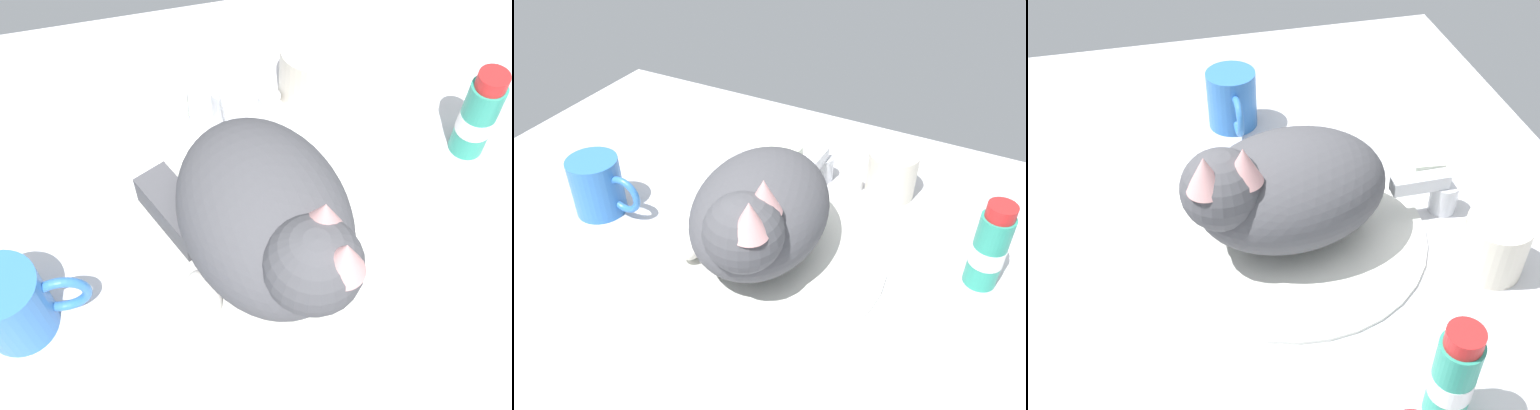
% 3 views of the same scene
% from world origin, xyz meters
% --- Properties ---
extents(ground_plane, '(1.10, 0.83, 0.03)m').
position_xyz_m(ground_plane, '(0.00, 0.00, -0.01)').
color(ground_plane, silver).
extents(sink_basin, '(0.34, 0.34, 0.01)m').
position_xyz_m(sink_basin, '(0.00, 0.00, 0.00)').
color(sink_basin, silver).
rests_on(sink_basin, ground_plane).
extents(faucet, '(0.14, 0.09, 0.06)m').
position_xyz_m(faucet, '(0.00, 0.19, 0.03)').
color(faucet, silver).
rests_on(faucet, ground_plane).
extents(cat, '(0.23, 0.27, 0.16)m').
position_xyz_m(cat, '(0.00, -0.01, 0.08)').
color(cat, '#4C4C51').
rests_on(cat, sink_basin).
extents(coffee_mug, '(0.12, 0.07, 0.09)m').
position_xyz_m(coffee_mug, '(-0.26, -0.03, 0.04)').
color(coffee_mug, '#3372C6').
rests_on(coffee_mug, ground_plane).
extents(rinse_cup, '(0.08, 0.08, 0.07)m').
position_xyz_m(rinse_cup, '(0.11, 0.22, 0.04)').
color(rinse_cup, silver).
rests_on(rinse_cup, ground_plane).
extents(soap_dish, '(0.09, 0.06, 0.01)m').
position_xyz_m(soap_dish, '(-0.08, 0.21, 0.01)').
color(soap_dish, white).
rests_on(soap_dish, ground_plane).
extents(soap_bar, '(0.07, 0.05, 0.02)m').
position_xyz_m(soap_bar, '(-0.08, 0.21, 0.02)').
color(soap_bar, silver).
rests_on(soap_bar, soap_dish).
extents(toothpaste_bottle, '(0.04, 0.04, 0.12)m').
position_xyz_m(toothpaste_bottle, '(0.27, 0.08, 0.06)').
color(toothpaste_bottle, teal).
rests_on(toothpaste_bottle, ground_plane).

